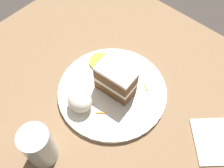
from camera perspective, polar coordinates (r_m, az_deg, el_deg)
The scene contains 8 objects.
ground_plane at distance 0.74m, azimuth -0.28°, elevation -4.66°, with size 6.00×6.00×0.00m, color #38332D.
dining_table at distance 0.73m, azimuth -0.29°, elevation -4.19°, with size 0.96×0.84×0.03m, color #846647.
plate at distance 0.72m, azimuth 0.00°, elevation -1.61°, with size 0.30×0.30×0.01m, color silver.
cake_slice at distance 0.68m, azimuth 0.81°, elevation 0.83°, with size 0.11×0.07×0.09m.
cream_dollop at distance 0.68m, azimuth -7.00°, elevation -3.69°, with size 0.07×0.06×0.05m, color white.
orange_garnish at distance 0.77m, azimuth -2.55°, elevation 4.83°, with size 0.06×0.06×0.01m, color orange.
carrot_shreds_scatter at distance 0.72m, azimuth 0.35°, elevation -0.97°, with size 0.13×0.15×0.00m.
drinking_glass at distance 0.63m, azimuth -15.47°, elevation -13.20°, with size 0.07×0.07×0.12m.
Camera 1 is at (0.24, -0.26, 0.65)m, focal length 42.00 mm.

